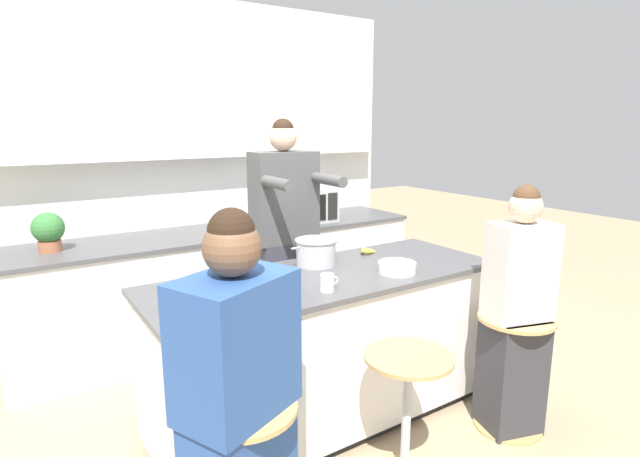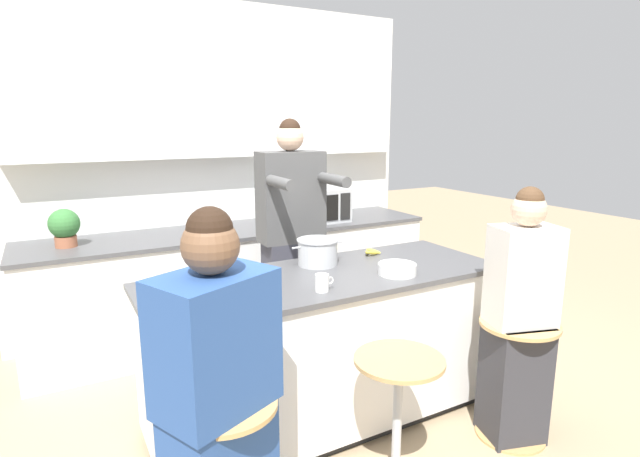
{
  "view_description": "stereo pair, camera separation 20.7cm",
  "coord_description": "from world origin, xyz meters",
  "px_view_note": "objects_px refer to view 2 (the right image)",
  "views": [
    {
      "loc": [
        -1.51,
        -2.23,
        1.73
      ],
      "look_at": [
        0.0,
        0.08,
        1.14
      ],
      "focal_mm": 28.0,
      "sensor_mm": 36.0,
      "label": 1
    },
    {
      "loc": [
        -1.34,
        -2.33,
        1.73
      ],
      "look_at": [
        0.0,
        0.08,
        1.14
      ],
      "focal_mm": 28.0,
      "sensor_mm": 36.0,
      "label": 2
    }
  ],
  "objects_px": {
    "microwave": "(316,205)",
    "potted_plant": "(64,226)",
    "person_wrapped_blanket": "(218,404)",
    "kitchen_island": "(326,347)",
    "banana_bunch": "(371,252)",
    "bar_stool_center": "(397,413)",
    "person_cooking": "(292,249)",
    "fruit_bowl": "(397,269)",
    "cooking_pot": "(318,252)",
    "coffee_cup_near": "(322,283)",
    "bar_stool_rightmost": "(516,370)",
    "person_seated_near": "(519,327)"
  },
  "relations": [
    {
      "from": "microwave",
      "to": "potted_plant",
      "type": "distance_m",
      "value": 1.94
    },
    {
      "from": "person_wrapped_blanket",
      "to": "kitchen_island",
      "type": "bearing_deg",
      "value": 14.07
    },
    {
      "from": "banana_bunch",
      "to": "potted_plant",
      "type": "relative_size",
      "value": 0.5
    },
    {
      "from": "kitchen_island",
      "to": "bar_stool_center",
      "type": "height_order",
      "value": "kitchen_island"
    },
    {
      "from": "person_cooking",
      "to": "fruit_bowl",
      "type": "xyz_separation_m",
      "value": [
        0.23,
        -0.88,
        0.06
      ]
    },
    {
      "from": "kitchen_island",
      "to": "bar_stool_center",
      "type": "distance_m",
      "value": 0.67
    },
    {
      "from": "bar_stool_center",
      "to": "person_wrapped_blanket",
      "type": "height_order",
      "value": "person_wrapped_blanket"
    },
    {
      "from": "cooking_pot",
      "to": "potted_plant",
      "type": "bearing_deg",
      "value": 136.42
    },
    {
      "from": "fruit_bowl",
      "to": "microwave",
      "type": "distance_m",
      "value": 1.62
    },
    {
      "from": "coffee_cup_near",
      "to": "banana_bunch",
      "type": "xyz_separation_m",
      "value": [
        0.62,
        0.46,
        -0.02
      ]
    },
    {
      "from": "bar_stool_rightmost",
      "to": "cooking_pot",
      "type": "relative_size",
      "value": 2.01
    },
    {
      "from": "person_seated_near",
      "to": "potted_plant",
      "type": "relative_size",
      "value": 5.35
    },
    {
      "from": "fruit_bowl",
      "to": "kitchen_island",
      "type": "bearing_deg",
      "value": 151.48
    },
    {
      "from": "fruit_bowl",
      "to": "bar_stool_rightmost",
      "type": "bearing_deg",
      "value": -44.72
    },
    {
      "from": "banana_bunch",
      "to": "potted_plant",
      "type": "bearing_deg",
      "value": 144.63
    },
    {
      "from": "bar_stool_center",
      "to": "potted_plant",
      "type": "height_order",
      "value": "potted_plant"
    },
    {
      "from": "kitchen_island",
      "to": "bar_stool_rightmost",
      "type": "distance_m",
      "value": 1.05
    },
    {
      "from": "bar_stool_center",
      "to": "banana_bunch",
      "type": "xyz_separation_m",
      "value": [
        0.46,
        0.9,
        0.51
      ]
    },
    {
      "from": "bar_stool_rightmost",
      "to": "banana_bunch",
      "type": "xyz_separation_m",
      "value": [
        -0.36,
        0.88,
        0.51
      ]
    },
    {
      "from": "kitchen_island",
      "to": "cooking_pot",
      "type": "bearing_deg",
      "value": 75.32
    },
    {
      "from": "kitchen_island",
      "to": "potted_plant",
      "type": "distance_m",
      "value": 1.99
    },
    {
      "from": "bar_stool_center",
      "to": "potted_plant",
      "type": "xyz_separation_m",
      "value": [
        -1.25,
        2.11,
        0.63
      ]
    },
    {
      "from": "bar_stool_center",
      "to": "bar_stool_rightmost",
      "type": "xyz_separation_m",
      "value": [
        0.82,
        0.01,
        0.0
      ]
    },
    {
      "from": "coffee_cup_near",
      "to": "microwave",
      "type": "xyz_separation_m",
      "value": [
        0.85,
        1.63,
        0.09
      ]
    },
    {
      "from": "person_wrapped_blanket",
      "to": "person_seated_near",
      "type": "bearing_deg",
      "value": -23.69
    },
    {
      "from": "kitchen_island",
      "to": "person_cooking",
      "type": "xyz_separation_m",
      "value": [
        0.12,
        0.69,
        0.42
      ]
    },
    {
      "from": "coffee_cup_near",
      "to": "bar_stool_center",
      "type": "bearing_deg",
      "value": -69.71
    },
    {
      "from": "person_seated_near",
      "to": "microwave",
      "type": "distance_m",
      "value": 2.08
    },
    {
      "from": "fruit_bowl",
      "to": "cooking_pot",
      "type": "bearing_deg",
      "value": 127.44
    },
    {
      "from": "microwave",
      "to": "potted_plant",
      "type": "relative_size",
      "value": 1.98
    },
    {
      "from": "kitchen_island",
      "to": "banana_bunch",
      "type": "height_order",
      "value": "banana_bunch"
    },
    {
      "from": "person_seated_near",
      "to": "banana_bunch",
      "type": "xyz_separation_m",
      "value": [
        -0.36,
        0.88,
        0.26
      ]
    },
    {
      "from": "bar_stool_center",
      "to": "person_seated_near",
      "type": "bearing_deg",
      "value": 1.03
    },
    {
      "from": "kitchen_island",
      "to": "potted_plant",
      "type": "height_order",
      "value": "potted_plant"
    },
    {
      "from": "bar_stool_center",
      "to": "microwave",
      "type": "relative_size",
      "value": 1.29
    },
    {
      "from": "kitchen_island",
      "to": "potted_plant",
      "type": "xyz_separation_m",
      "value": [
        -1.25,
        1.44,
        0.58
      ]
    },
    {
      "from": "microwave",
      "to": "potted_plant",
      "type": "bearing_deg",
      "value": 178.58
    },
    {
      "from": "coffee_cup_near",
      "to": "banana_bunch",
      "type": "bearing_deg",
      "value": 36.58
    },
    {
      "from": "bar_stool_center",
      "to": "person_cooking",
      "type": "bearing_deg",
      "value": 85.11
    },
    {
      "from": "bar_stool_rightmost",
      "to": "fruit_bowl",
      "type": "distance_m",
      "value": 0.85
    },
    {
      "from": "potted_plant",
      "to": "bar_stool_rightmost",
      "type": "bearing_deg",
      "value": -45.32
    },
    {
      "from": "person_wrapped_blanket",
      "to": "potted_plant",
      "type": "bearing_deg",
      "value": 77.15
    },
    {
      "from": "bar_stool_center",
      "to": "microwave",
      "type": "xyz_separation_m",
      "value": [
        0.69,
        2.06,
        0.63
      ]
    },
    {
      "from": "kitchen_island",
      "to": "bar_stool_rightmost",
      "type": "xyz_separation_m",
      "value": [
        0.82,
        -0.66,
        -0.05
      ]
    },
    {
      "from": "microwave",
      "to": "fruit_bowl",
      "type": "bearing_deg",
      "value": -102.08
    },
    {
      "from": "person_cooking",
      "to": "potted_plant",
      "type": "bearing_deg",
      "value": 153.98
    },
    {
      "from": "cooking_pot",
      "to": "potted_plant",
      "type": "xyz_separation_m",
      "value": [
        -1.3,
        1.24,
        0.06
      ]
    },
    {
      "from": "person_cooking",
      "to": "person_wrapped_blanket",
      "type": "bearing_deg",
      "value": -123.01
    },
    {
      "from": "person_wrapped_blanket",
      "to": "person_seated_near",
      "type": "height_order",
      "value": "person_wrapped_blanket"
    },
    {
      "from": "fruit_bowl",
      "to": "potted_plant",
      "type": "height_order",
      "value": "potted_plant"
    }
  ]
}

